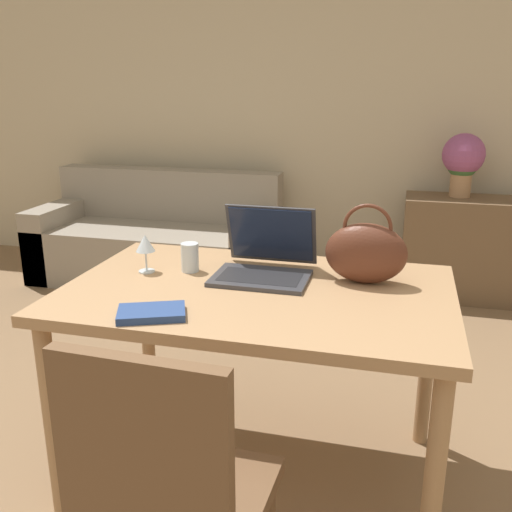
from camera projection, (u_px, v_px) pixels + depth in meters
wall_back at (337, 100)px, 4.28m from camera, size 10.00×0.06×2.70m
dining_table at (257, 311)px, 2.07m from camera, size 1.38×0.88×0.78m
chair at (169, 493)px, 1.40m from camera, size 0.46×0.46×0.95m
couch at (158, 242)px, 4.44m from camera, size 1.83×0.80×0.82m
sideboard at (472, 249)px, 4.00m from camera, size 0.96×0.40×0.72m
laptop at (266, 257)px, 2.17m from camera, size 0.35×0.34×0.25m
drinking_glass at (190, 257)px, 2.21m from camera, size 0.07×0.07×0.11m
wine_glass at (145, 245)px, 2.18m from camera, size 0.07×0.07×0.15m
handbag at (366, 252)px, 2.06m from camera, size 0.30×0.14×0.30m
flower_vase at (463, 160)px, 3.89m from camera, size 0.29×0.29×0.43m
book at (152, 313)px, 1.79m from camera, size 0.24×0.20×0.02m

